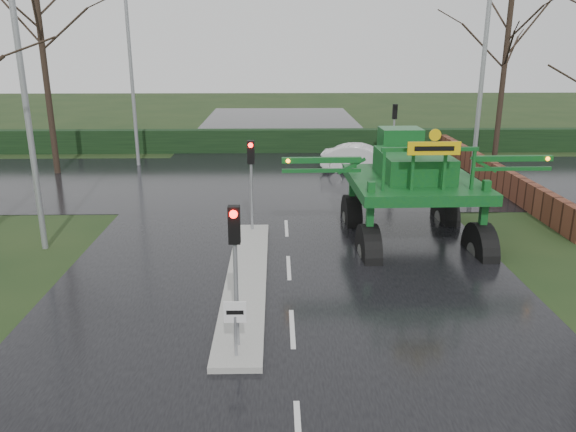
{
  "coord_description": "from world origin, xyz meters",
  "views": [
    {
      "loc": [
        -0.37,
        -12.63,
        6.88
      ],
      "look_at": [
        -0.04,
        3.19,
        2.0
      ],
      "focal_mm": 35.0,
      "sensor_mm": 36.0,
      "label": 1
    }
  ],
  "objects_px": {
    "street_light_right": "(476,65)",
    "street_light_left_far": "(136,60)",
    "crop_sprayer": "(370,180)",
    "traffic_signal_near": "(235,247)",
    "traffic_signal_mid": "(251,166)",
    "keep_left_sign": "(235,320)",
    "street_light_left_near": "(31,72)",
    "traffic_signal_far": "(394,120)",
    "white_sedan": "(362,172)"
  },
  "relations": [
    {
      "from": "street_light_left_far",
      "to": "white_sedan",
      "type": "xyz_separation_m",
      "value": [
        12.61,
        -1.98,
        -5.99
      ]
    },
    {
      "from": "street_light_left_near",
      "to": "traffic_signal_mid",
      "type": "bearing_deg",
      "value": 12.21
    },
    {
      "from": "street_light_right",
      "to": "white_sedan",
      "type": "distance_m",
      "value": 9.29
    },
    {
      "from": "traffic_signal_near",
      "to": "traffic_signal_mid",
      "type": "bearing_deg",
      "value": 90.0
    },
    {
      "from": "traffic_signal_mid",
      "to": "street_light_left_far",
      "type": "distance_m",
      "value": 14.68
    },
    {
      "from": "traffic_signal_mid",
      "to": "street_light_left_near",
      "type": "height_order",
      "value": "street_light_left_near"
    },
    {
      "from": "traffic_signal_near",
      "to": "traffic_signal_far",
      "type": "distance_m",
      "value": 22.42
    },
    {
      "from": "traffic_signal_mid",
      "to": "crop_sprayer",
      "type": "distance_m",
      "value": 4.55
    },
    {
      "from": "traffic_signal_near",
      "to": "street_light_left_near",
      "type": "distance_m",
      "value": 10.4
    },
    {
      "from": "traffic_signal_far",
      "to": "street_light_right",
      "type": "xyz_separation_m",
      "value": [
        1.69,
        -8.01,
        3.4
      ]
    },
    {
      "from": "street_light_right",
      "to": "white_sedan",
      "type": "relative_size",
      "value": 2.21
    },
    {
      "from": "crop_sprayer",
      "to": "white_sedan",
      "type": "bearing_deg",
      "value": 81.1
    },
    {
      "from": "keep_left_sign",
      "to": "street_light_left_near",
      "type": "bearing_deg",
      "value": 132.59
    },
    {
      "from": "traffic_signal_mid",
      "to": "street_light_right",
      "type": "xyz_separation_m",
      "value": [
        9.49,
        4.51,
        3.4
      ]
    },
    {
      "from": "street_light_right",
      "to": "crop_sprayer",
      "type": "bearing_deg",
      "value": -129.56
    },
    {
      "from": "traffic_signal_near",
      "to": "keep_left_sign",
      "type": "bearing_deg",
      "value": -90.0
    },
    {
      "from": "street_light_right",
      "to": "crop_sprayer",
      "type": "distance_m",
      "value": 9.26
    },
    {
      "from": "keep_left_sign",
      "to": "crop_sprayer",
      "type": "height_order",
      "value": "crop_sprayer"
    },
    {
      "from": "keep_left_sign",
      "to": "traffic_signal_mid",
      "type": "bearing_deg",
      "value": 90.0
    },
    {
      "from": "traffic_signal_near",
      "to": "street_light_right",
      "type": "relative_size",
      "value": 0.35
    },
    {
      "from": "keep_left_sign",
      "to": "crop_sprayer",
      "type": "bearing_deg",
      "value": 59.67
    },
    {
      "from": "traffic_signal_mid",
      "to": "white_sedan",
      "type": "bearing_deg",
      "value": 61.5
    },
    {
      "from": "traffic_signal_mid",
      "to": "white_sedan",
      "type": "height_order",
      "value": "traffic_signal_mid"
    },
    {
      "from": "crop_sprayer",
      "to": "traffic_signal_near",
      "type": "bearing_deg",
      "value": -123.49
    },
    {
      "from": "traffic_signal_near",
      "to": "traffic_signal_far",
      "type": "height_order",
      "value": "same"
    },
    {
      "from": "traffic_signal_far",
      "to": "street_light_left_near",
      "type": "relative_size",
      "value": 0.35
    },
    {
      "from": "traffic_signal_near",
      "to": "traffic_signal_far",
      "type": "relative_size",
      "value": 1.0
    },
    {
      "from": "street_light_right",
      "to": "street_light_left_far",
      "type": "relative_size",
      "value": 1.0
    },
    {
      "from": "traffic_signal_near",
      "to": "street_light_left_far",
      "type": "bearing_deg",
      "value": 108.17
    },
    {
      "from": "street_light_right",
      "to": "street_light_left_far",
      "type": "distance_m",
      "value": 18.24
    },
    {
      "from": "street_light_right",
      "to": "white_sedan",
      "type": "bearing_deg",
      "value": 122.14
    },
    {
      "from": "traffic_signal_far",
      "to": "crop_sprayer",
      "type": "distance_m",
      "value": 15.11
    },
    {
      "from": "traffic_signal_mid",
      "to": "street_light_right",
      "type": "distance_m",
      "value": 11.05
    },
    {
      "from": "traffic_signal_near",
      "to": "street_light_left_far",
      "type": "distance_m",
      "value": 22.37
    },
    {
      "from": "traffic_signal_near",
      "to": "street_light_right",
      "type": "distance_m",
      "value": 16.46
    },
    {
      "from": "street_light_left_near",
      "to": "street_light_left_far",
      "type": "height_order",
      "value": "same"
    },
    {
      "from": "street_light_left_near",
      "to": "street_light_right",
      "type": "bearing_deg",
      "value": 20.11
    },
    {
      "from": "keep_left_sign",
      "to": "traffic_signal_near",
      "type": "distance_m",
      "value": 1.61
    },
    {
      "from": "keep_left_sign",
      "to": "white_sedan",
      "type": "bearing_deg",
      "value": 73.68
    },
    {
      "from": "street_light_left_near",
      "to": "traffic_signal_near",
      "type": "bearing_deg",
      "value": -45.47
    },
    {
      "from": "keep_left_sign",
      "to": "street_light_right",
      "type": "bearing_deg",
      "value": 54.88
    },
    {
      "from": "traffic_signal_far",
      "to": "white_sedan",
      "type": "relative_size",
      "value": 0.78
    },
    {
      "from": "keep_left_sign",
      "to": "street_light_left_near",
      "type": "relative_size",
      "value": 0.14
    },
    {
      "from": "street_light_right",
      "to": "street_light_left_far",
      "type": "xyz_separation_m",
      "value": [
        -16.39,
        8.0,
        0.0
      ]
    },
    {
      "from": "street_light_right",
      "to": "crop_sprayer",
      "type": "height_order",
      "value": "street_light_right"
    },
    {
      "from": "street_light_left_near",
      "to": "street_light_left_far",
      "type": "relative_size",
      "value": 1.0
    },
    {
      "from": "traffic_signal_far",
      "to": "street_light_left_far",
      "type": "xyz_separation_m",
      "value": [
        -14.69,
        -0.01,
        3.4
      ]
    },
    {
      "from": "traffic_signal_far",
      "to": "street_light_right",
      "type": "height_order",
      "value": "street_light_right"
    },
    {
      "from": "keep_left_sign",
      "to": "crop_sprayer",
      "type": "xyz_separation_m",
      "value": [
        4.02,
        6.88,
        1.48
      ]
    },
    {
      "from": "keep_left_sign",
      "to": "street_light_left_far",
      "type": "height_order",
      "value": "street_light_left_far"
    }
  ]
}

